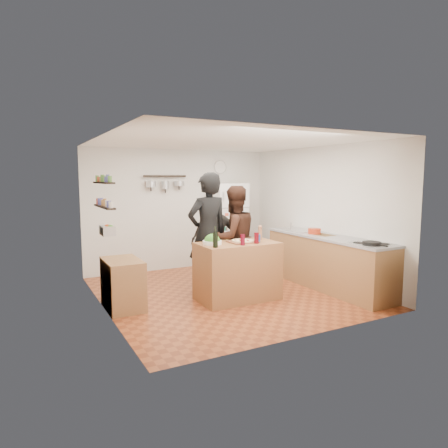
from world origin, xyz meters
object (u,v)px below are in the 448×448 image
skillet (372,243)px  fridge (227,225)px  person_center (234,238)px  pepper_mill (260,234)px  salad_bowl (212,242)px  person_left (208,234)px  salt_canister (258,238)px  red_bowl (314,231)px  wine_bottle (215,240)px  prep_island (238,271)px  side_table (123,284)px  wall_clock (220,167)px  person_back (216,240)px  counter_run (327,262)px

skillet → fridge: fridge is taller
person_center → pepper_mill: bearing=114.0°
person_center → skillet: person_center is taller
salad_bowl → fridge: (1.40, 2.11, -0.04)m
person_left → person_center: size_ratio=1.12×
pepper_mill → salt_canister: pepper_mill is taller
person_center → red_bowl: (1.46, -0.36, 0.07)m
wine_bottle → fridge: 2.80m
prep_island → person_center: 0.71m
side_table → wall_clock: bearing=37.7°
skillet → side_table: 3.75m
person_center → person_back: person_center is taller
red_bowl → side_table: size_ratio=0.29×
wine_bottle → person_left: 0.77m
salad_bowl → person_back: 1.14m
prep_island → person_center: size_ratio=0.70×
pepper_mill → red_bowl: pepper_mill is taller
person_left → fridge: bearing=-133.2°
salad_bowl → pepper_mill: bearing=0.0°
prep_island → counter_run: (1.73, -0.14, -0.01)m
person_center → counter_run: bearing=154.0°
fridge → person_back: bearing=-126.3°
red_bowl → wall_clock: 2.71m
wine_bottle → red_bowl: size_ratio=0.98×
red_bowl → wall_clock: (-0.70, 2.33, 1.18)m
pepper_mill → side_table: bearing=170.5°
wine_bottle → skillet: size_ratio=0.83×
pepper_mill → wall_clock: wall_clock is taller
salad_bowl → skillet: 2.39m
person_back → fridge: fridge is taller
person_back → counter_run: size_ratio=0.60×
person_center → side_table: size_ratio=2.24×
prep_island → side_table: bearing=166.5°
fridge → prep_island: bearing=-114.4°
salt_canister → wine_bottle: bearing=-172.9°
wine_bottle → person_center: bearing=45.6°
prep_island → salt_canister: (0.30, -0.12, 0.52)m
wine_bottle → wall_clock: (1.48, 2.71, 1.13)m
pepper_mill → counter_run: (1.28, -0.19, -0.56)m
counter_run → wall_clock: (-0.75, 2.63, 1.70)m
skillet → side_table: bearing=154.4°
wine_bottle → person_back: 1.43m
person_left → counter_run: (2.00, -0.65, -0.56)m
counter_run → skillet: (-0.10, -1.05, 0.50)m
person_back → side_table: size_ratio=1.98×
wine_bottle → side_table: (-1.21, 0.63, -0.66)m
wine_bottle → skillet: 2.34m
pepper_mill → person_back: 1.05m
side_table → red_bowl: bearing=-4.3°
wall_clock → salt_canister: bearing=-104.6°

